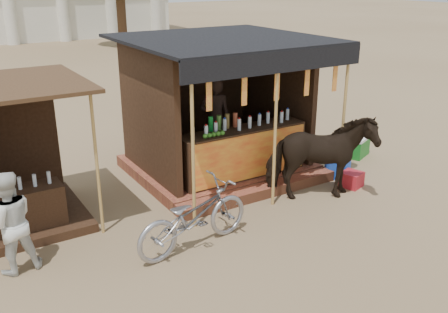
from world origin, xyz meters
name	(u,v)px	position (x,y,z in m)	size (l,w,h in m)	color
ground	(281,259)	(0.00, 0.00, 0.00)	(120.00, 120.00, 0.00)	#846B4C
main_stall	(220,125)	(1.00, 3.36, 1.03)	(3.60, 3.61, 2.78)	#975031
secondary_stall	(3,177)	(-3.17, 3.24, 0.85)	(2.40, 2.40, 2.38)	#382114
cow	(320,158)	(1.85, 1.31, 0.80)	(0.86, 1.89, 1.60)	black
motorbike	(193,217)	(-0.92, 0.98, 0.52)	(0.69, 1.97, 1.03)	#95959E
bystander	(9,223)	(-3.35, 1.74, 0.74)	(0.72, 0.56, 1.48)	silver
blue_barrel	(338,158)	(2.94, 1.93, 0.39)	(0.53, 0.53, 0.79)	blue
red_crate	(352,179)	(2.80, 1.39, 0.15)	(0.38, 0.37, 0.30)	#AA1C25
cooler	(356,146)	(4.15, 2.60, 0.23)	(0.76, 0.66, 0.46)	#197220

